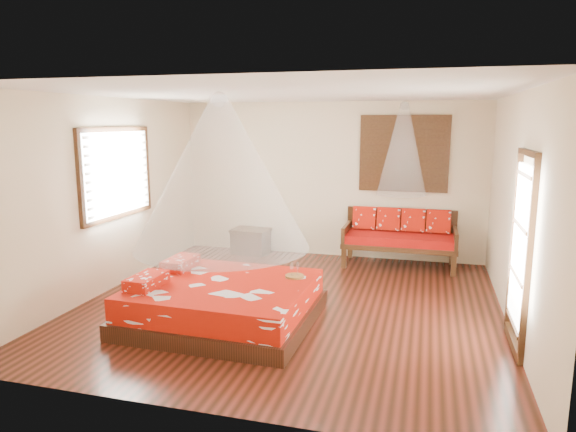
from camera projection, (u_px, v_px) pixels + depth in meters
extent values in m
cube|color=black|center=(291.00, 305.00, 6.98)|extent=(5.50, 5.50, 0.02)
cube|color=white|center=(291.00, 92.00, 6.47)|extent=(5.50, 5.50, 0.02)
cube|color=beige|center=(107.00, 195.00, 7.44)|extent=(0.02, 5.50, 2.80)
cube|color=beige|center=(518.00, 212.00, 6.00)|extent=(0.02, 5.50, 2.80)
cube|color=beige|center=(330.00, 180.00, 9.34)|extent=(5.50, 0.02, 2.80)
cube|color=beige|center=(201.00, 255.00, 4.11)|extent=(5.50, 0.02, 2.80)
cube|color=black|center=(224.00, 314.00, 6.37)|extent=(2.22, 2.02, 0.20)
cube|color=#A51205|center=(224.00, 294.00, 6.32)|extent=(2.12, 1.92, 0.30)
cube|color=#A51205|center=(147.00, 281.00, 6.13)|extent=(0.33, 0.58, 0.14)
cube|color=#A51205|center=(180.00, 263.00, 6.90)|extent=(0.33, 0.58, 0.14)
cube|color=black|center=(344.00, 256.00, 8.67)|extent=(0.08, 0.08, 0.42)
cube|color=black|center=(454.00, 263.00, 8.21)|extent=(0.08, 0.08, 0.42)
cube|color=black|center=(350.00, 246.00, 9.36)|extent=(0.08, 0.08, 0.42)
cube|color=black|center=(452.00, 253.00, 8.89)|extent=(0.08, 0.08, 0.42)
cube|color=black|center=(399.00, 245.00, 8.75)|extent=(1.89, 0.84, 0.08)
cube|color=#9A0A05|center=(399.00, 238.00, 8.73)|extent=(1.83, 0.78, 0.14)
cube|color=black|center=(401.00, 224.00, 9.06)|extent=(1.89, 0.06, 0.55)
cube|color=black|center=(346.00, 232.00, 8.96)|extent=(0.06, 0.84, 0.30)
cube|color=black|center=(455.00, 239.00, 8.49)|extent=(0.06, 0.84, 0.30)
cube|color=#A51205|center=(364.00, 218.00, 9.10)|extent=(0.40, 0.20, 0.42)
cube|color=#A51205|center=(389.00, 219.00, 8.99)|extent=(0.40, 0.20, 0.42)
cube|color=#A51205|center=(413.00, 221.00, 8.88)|extent=(0.40, 0.20, 0.42)
cube|color=#A51205|center=(438.00, 222.00, 8.77)|extent=(0.40, 0.20, 0.42)
cube|color=black|center=(251.00, 242.00, 9.64)|extent=(0.67, 0.51, 0.42)
cube|color=black|center=(251.00, 230.00, 9.60)|extent=(0.72, 0.55, 0.05)
cube|color=black|center=(404.00, 154.00, 8.87)|extent=(1.52, 0.06, 1.32)
cube|color=black|center=(404.00, 154.00, 8.86)|extent=(1.35, 0.04, 1.10)
cube|color=black|center=(117.00, 173.00, 7.57)|extent=(0.08, 1.74, 1.34)
cube|color=silver|center=(119.00, 173.00, 7.56)|extent=(0.04, 1.54, 1.10)
cube|color=black|center=(520.00, 254.00, 5.51)|extent=(0.08, 1.02, 2.16)
cube|color=white|center=(519.00, 245.00, 5.50)|extent=(0.03, 0.82, 1.70)
cylinder|color=brown|center=(295.00, 276.00, 6.51)|extent=(0.24, 0.24, 0.03)
cone|color=white|center=(221.00, 173.00, 6.05)|extent=(2.10, 2.10, 1.80)
cone|color=white|center=(403.00, 149.00, 8.41)|extent=(0.81, 0.81, 1.50)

